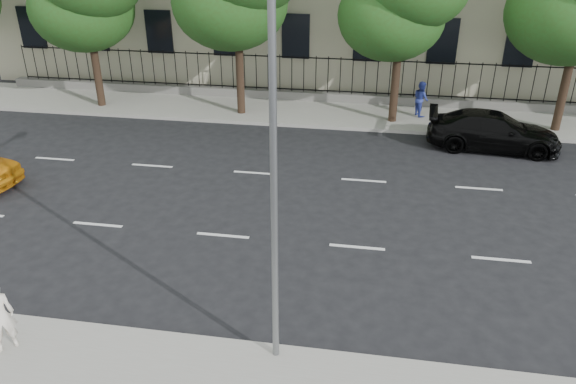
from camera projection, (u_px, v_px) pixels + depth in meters
name	position (u px, v px, depth m)	size (l,w,h in m)	color
ground	(198.00, 285.00, 14.58)	(120.00, 120.00, 0.00)	black
far_sidewalk	(286.00, 111.00, 26.87)	(60.00, 4.00, 0.15)	gray
lane_markings	(241.00, 201.00, 18.76)	(49.60, 4.62, 0.01)	silver
iron_fence	(292.00, 89.00, 28.10)	(30.00, 0.50, 2.20)	slate
street_light	(279.00, 127.00, 10.33)	(0.25, 3.32, 8.05)	slate
black_sedan	(493.00, 131.00, 22.52)	(2.11, 5.19, 1.51)	black
pedestrian_far	(421.00, 99.00, 25.68)	(0.78, 0.61, 1.60)	#2C3B99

